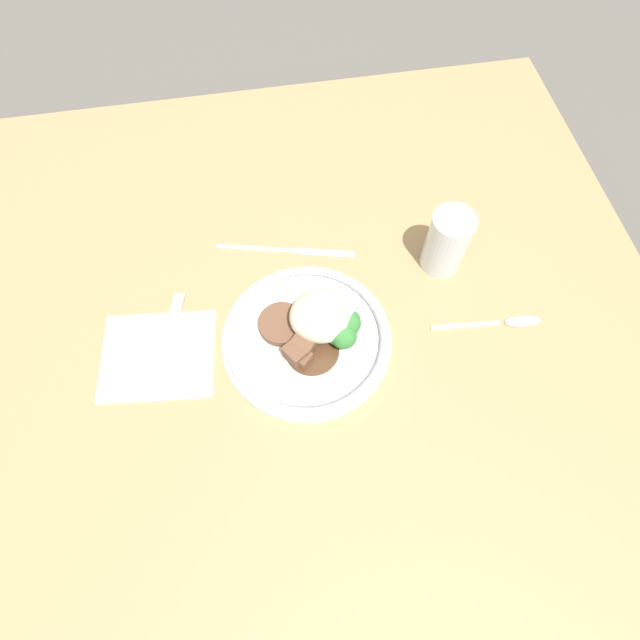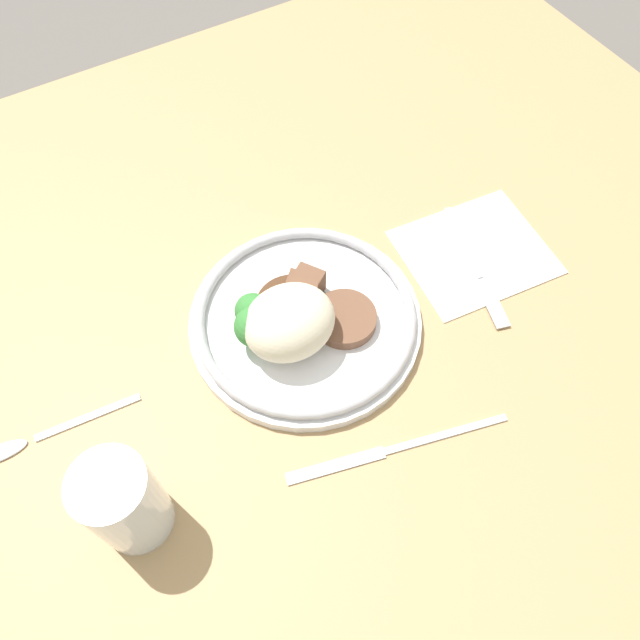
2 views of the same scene
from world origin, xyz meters
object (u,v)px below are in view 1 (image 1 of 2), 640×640
Objects in this scene: plate at (311,332)px; spoon at (507,322)px; juice_glass at (445,245)px; knife at (290,251)px; fork at (168,334)px.

spoon is (0.30, -0.02, -0.02)m from plate.
plate is 1.47× the size of spoon.
knife is at bearing 165.10° from juice_glass.
plate is 2.30× the size of juice_glass.
juice_glass is at bearing -66.53° from fork.
spoon is (0.50, -0.07, -0.00)m from fork.
fork is at bearing 168.36° from plate.
juice_glass is (0.22, 0.10, 0.02)m from plate.
juice_glass is 0.15m from spoon.
spoon reaches higher than knife.
fork is (-0.43, -0.06, -0.04)m from juice_glass.
fork and spoon have the same top height.
spoon is at bearing -59.68° from juice_glass.
plate is 0.30m from spoon.
fork is 0.23m from knife.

